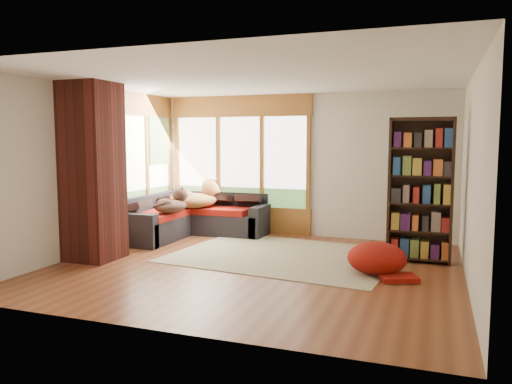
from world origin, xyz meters
The scene contains 17 objects.
floor centered at (0.00, 0.00, 0.00)m, with size 5.50×5.50×0.00m, color brown.
ceiling centered at (0.00, 0.00, 2.60)m, with size 5.50×5.50×0.00m, color white.
wall_back centered at (0.00, 2.50, 1.30)m, with size 5.50×0.04×2.60m, color silver.
wall_front centered at (0.00, -2.50, 1.30)m, with size 5.50×0.04×2.60m, color silver.
wall_left centered at (-2.75, 0.00, 1.30)m, with size 0.04×5.00×2.60m, color silver.
wall_right centered at (2.75, 0.00, 1.30)m, with size 0.04×5.00×2.60m, color silver.
windows_back centered at (-1.20, 2.47, 1.35)m, with size 2.82×0.10×1.90m.
windows_left centered at (-2.72, 1.20, 1.35)m, with size 0.10×2.62×1.90m.
roller_blind centered at (-2.69, 2.03, 1.75)m, with size 0.03×0.72×0.90m, color #719554.
brick_chimney centered at (-2.40, -0.35, 1.30)m, with size 0.70×0.70×2.60m, color #471914.
sectional_sofa centered at (-1.95, 1.70, 0.30)m, with size 2.20×2.20×0.80m.
area_rug centered at (0.19, 0.80, 0.01)m, with size 3.25×2.49×0.01m, color beige.
bookshelf centered at (2.14, 1.10, 1.04)m, with size 0.89×0.30×2.09m.
pouf centered at (1.64, 0.23, 0.22)m, with size 0.78×0.78×0.42m, color #970E04.
dog_tan centered at (-1.79, 1.88, 0.78)m, with size 0.95×0.95×0.47m.
dog_brindle centered at (-1.93, 1.18, 0.73)m, with size 0.57×0.76×0.38m.
throw_pillows centered at (-1.92, 1.85, 0.78)m, with size 1.98×1.68×0.45m.
Camera 1 is at (2.34, -6.40, 1.77)m, focal length 35.00 mm.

